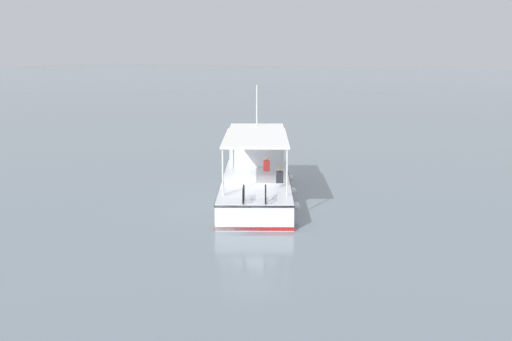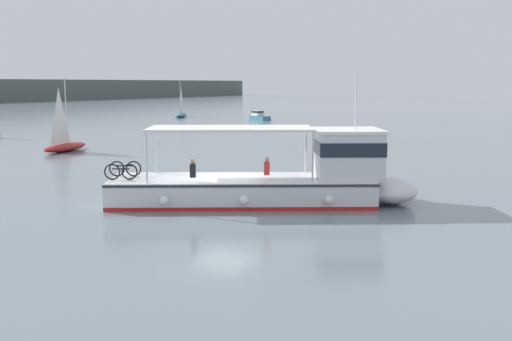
# 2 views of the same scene
# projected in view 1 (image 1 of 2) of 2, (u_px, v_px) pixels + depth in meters

# --- Properties ---
(ground_plane) EXTENTS (400.00, 400.00, 0.00)m
(ground_plane) POSITION_uv_depth(u_px,v_px,m) (253.00, 205.00, 31.91)
(ground_plane) COLOR slate
(ferry_main) EXTENTS (9.26, 12.46, 5.32)m
(ferry_main) POSITION_uv_depth(u_px,v_px,m) (256.00, 174.00, 34.02)
(ferry_main) COLOR silver
(ferry_main) RESTS_ON ground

